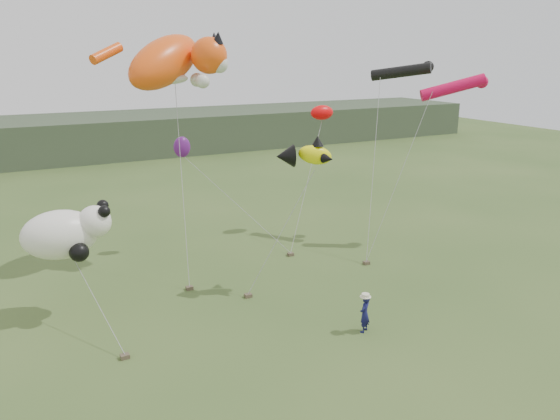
{
  "coord_description": "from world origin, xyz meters",
  "views": [
    {
      "loc": [
        -10.43,
        -15.33,
        10.34
      ],
      "look_at": [
        -0.88,
        3.0,
        4.42
      ],
      "focal_mm": 35.0,
      "sensor_mm": 36.0,
      "label": 1
    }
  ],
  "objects": [
    {
      "name": "tube_kites",
      "position": [
        10.88,
        7.67,
        9.04
      ],
      "size": [
        4.65,
        5.02,
        2.08
      ],
      "color": "black",
      "rests_on": "ground"
    },
    {
      "name": "fish_kite",
      "position": [
        1.13,
        4.62,
        6.2
      ],
      "size": [
        2.66,
        1.73,
        1.36
      ],
      "color": "#F2F007",
      "rests_on": "ground"
    },
    {
      "name": "sandbag_anchors",
      "position": [
        -0.84,
        5.68,
        0.08
      ],
      "size": [
        13.22,
        6.49,
        0.16
      ],
      "color": "brown",
      "rests_on": "ground"
    },
    {
      "name": "headland",
      "position": [
        -3.11,
        44.69,
        1.92
      ],
      "size": [
        90.0,
        13.0,
        4.0
      ],
      "color": "#2D3D28",
      "rests_on": "ground"
    },
    {
      "name": "cat_kite",
      "position": [
        -2.51,
        10.73,
        10.01
      ],
      "size": [
        6.16,
        4.49,
        3.63
      ],
      "color": "#F95110",
      "rests_on": "ground"
    },
    {
      "name": "ground",
      "position": [
        0.0,
        0.0,
        0.0
      ],
      "size": [
        120.0,
        120.0,
        0.0
      ],
      "primitive_type": "plane",
      "color": "#385123",
      "rests_on": "ground"
    },
    {
      "name": "panda_kite",
      "position": [
        -8.5,
        6.61,
        3.57
      ],
      "size": [
        3.44,
        2.22,
        2.14
      ],
      "color": "white",
      "rests_on": "ground"
    },
    {
      "name": "festival_attendant",
      "position": [
        1.23,
        0.02,
        0.75
      ],
      "size": [
        0.65,
        0.59,
        1.5
      ],
      "primitive_type": "imported",
      "rotation": [
        0.0,
        0.0,
        3.68
      ],
      "color": "#131448",
      "rests_on": "ground"
    },
    {
      "name": "misc_kites",
      "position": [
        3.46,
        11.88,
        6.58
      ],
      "size": [
        9.62,
        0.84,
        2.34
      ],
      "color": "#F40508",
      "rests_on": "ground"
    }
  ]
}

